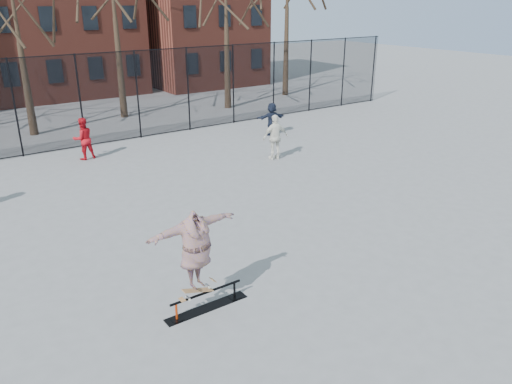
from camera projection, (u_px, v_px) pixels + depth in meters
ground at (298, 251)px, 12.95m from camera, size 100.00×100.00×0.00m
skate_rail at (207, 302)px, 10.50m from camera, size 1.89×0.29×0.42m
skateboard at (198, 293)px, 10.29m from camera, size 0.74×0.18×0.09m
skater at (196, 255)px, 9.97m from camera, size 2.12×0.79×1.68m
bystander_red at (83, 139)px, 20.08m from camera, size 0.86×0.69×1.70m
bystander_white at (275, 137)px, 20.04m from camera, size 1.14×0.65×1.83m
bystander_navy at (272, 119)px, 23.72m from camera, size 1.49×0.72×1.55m
fence at (112, 97)px, 22.10m from camera, size 34.03×0.07×4.00m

